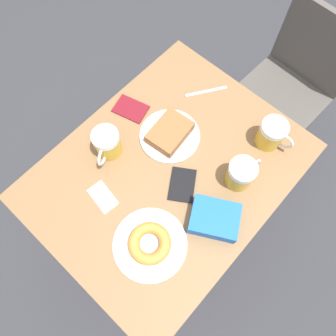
{
  "coord_description": "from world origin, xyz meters",
  "views": [
    {
      "loc": [
        0.3,
        -0.33,
        1.85
      ],
      "look_at": [
        0.0,
        0.0,
        0.77
      ],
      "focal_mm": 35.0,
      "sensor_mm": 36.0,
      "label": 1
    }
  ],
  "objects_px": {
    "plate_with_donut": "(150,244)",
    "beer_mug_left": "(241,174)",
    "beer_mug_center": "(272,134)",
    "beer_mug_right": "(107,144)",
    "passport_far_edge": "(182,185)",
    "plate_with_cake": "(170,134)",
    "napkin_folded": "(103,197)",
    "passport_near_edge": "(131,109)",
    "fork": "(206,91)",
    "blue_pouch": "(214,219)",
    "chair": "(296,78)"
  },
  "relations": [
    {
      "from": "plate_with_donut",
      "to": "beer_mug_left",
      "type": "distance_m",
      "value": 0.39
    },
    {
      "from": "plate_with_donut",
      "to": "beer_mug_center",
      "type": "distance_m",
      "value": 0.58
    },
    {
      "from": "beer_mug_center",
      "to": "beer_mug_right",
      "type": "xyz_separation_m",
      "value": [
        -0.41,
        -0.43,
        0.0
      ]
    },
    {
      "from": "plate_with_donut",
      "to": "passport_far_edge",
      "type": "bearing_deg",
      "value": 104.58
    },
    {
      "from": "plate_with_cake",
      "to": "plate_with_donut",
      "type": "distance_m",
      "value": 0.41
    },
    {
      "from": "beer_mug_center",
      "to": "napkin_folded",
      "type": "bearing_deg",
      "value": -117.64
    },
    {
      "from": "beer_mug_center",
      "to": "passport_near_edge",
      "type": "relative_size",
      "value": 0.95
    },
    {
      "from": "plate_with_cake",
      "to": "beer_mug_left",
      "type": "bearing_deg",
      "value": 6.9
    },
    {
      "from": "beer_mug_left",
      "to": "passport_far_edge",
      "type": "relative_size",
      "value": 0.88
    },
    {
      "from": "beer_mug_left",
      "to": "passport_near_edge",
      "type": "bearing_deg",
      "value": -174.1
    },
    {
      "from": "napkin_folded",
      "to": "beer_mug_center",
      "type": "bearing_deg",
      "value": 62.36
    },
    {
      "from": "fork",
      "to": "blue_pouch",
      "type": "relative_size",
      "value": 0.76
    },
    {
      "from": "plate_with_donut",
      "to": "napkin_folded",
      "type": "distance_m",
      "value": 0.24
    },
    {
      "from": "beer_mug_right",
      "to": "napkin_folded",
      "type": "relative_size",
      "value": 1.1
    },
    {
      "from": "passport_far_edge",
      "to": "beer_mug_right",
      "type": "bearing_deg",
      "value": -164.7
    },
    {
      "from": "blue_pouch",
      "to": "fork",
      "type": "bearing_deg",
      "value": 132.45
    },
    {
      "from": "napkin_folded",
      "to": "beer_mug_left",
      "type": "bearing_deg",
      "value": 50.23
    },
    {
      "from": "plate_with_donut",
      "to": "beer_mug_center",
      "type": "xyz_separation_m",
      "value": [
        0.06,
        0.58,
        0.04
      ]
    },
    {
      "from": "plate_with_cake",
      "to": "blue_pouch",
      "type": "bearing_deg",
      "value": -23.03
    },
    {
      "from": "beer_mug_left",
      "to": "beer_mug_right",
      "type": "distance_m",
      "value": 0.48
    },
    {
      "from": "plate_with_cake",
      "to": "fork",
      "type": "bearing_deg",
      "value": 96.19
    },
    {
      "from": "beer_mug_right",
      "to": "passport_near_edge",
      "type": "bearing_deg",
      "value": 110.72
    },
    {
      "from": "fork",
      "to": "chair",
      "type": "bearing_deg",
      "value": 68.9
    },
    {
      "from": "plate_with_cake",
      "to": "passport_far_edge",
      "type": "distance_m",
      "value": 0.2
    },
    {
      "from": "plate_with_cake",
      "to": "beer_mug_left",
      "type": "distance_m",
      "value": 0.3
    },
    {
      "from": "napkin_folded",
      "to": "blue_pouch",
      "type": "bearing_deg",
      "value": 30.02
    },
    {
      "from": "plate_with_cake",
      "to": "blue_pouch",
      "type": "distance_m",
      "value": 0.36
    },
    {
      "from": "passport_near_edge",
      "to": "blue_pouch",
      "type": "height_order",
      "value": "blue_pouch"
    },
    {
      "from": "chair",
      "to": "blue_pouch",
      "type": "height_order",
      "value": "chair"
    },
    {
      "from": "plate_with_donut",
      "to": "passport_far_edge",
      "type": "xyz_separation_m",
      "value": [
        -0.06,
        0.23,
        -0.02
      ]
    },
    {
      "from": "beer_mug_center",
      "to": "fork",
      "type": "xyz_separation_m",
      "value": [
        -0.31,
        0.02,
        -0.05
      ]
    },
    {
      "from": "fork",
      "to": "passport_near_edge",
      "type": "relative_size",
      "value": 1.05
    },
    {
      "from": "plate_with_cake",
      "to": "napkin_folded",
      "type": "xyz_separation_m",
      "value": [
        -0.01,
        -0.34,
        -0.02
      ]
    },
    {
      "from": "beer_mug_right",
      "to": "passport_near_edge",
      "type": "height_order",
      "value": "beer_mug_right"
    },
    {
      "from": "chair",
      "to": "beer_mug_right",
      "type": "bearing_deg",
      "value": -104.78
    },
    {
      "from": "plate_with_cake",
      "to": "beer_mug_left",
      "type": "height_order",
      "value": "beer_mug_left"
    },
    {
      "from": "plate_with_donut",
      "to": "blue_pouch",
      "type": "distance_m",
      "value": 0.23
    },
    {
      "from": "plate_with_cake",
      "to": "fork",
      "type": "height_order",
      "value": "plate_with_cake"
    },
    {
      "from": "fork",
      "to": "beer_mug_center",
      "type": "bearing_deg",
      "value": -2.92
    },
    {
      "from": "plate_with_donut",
      "to": "blue_pouch",
      "type": "relative_size",
      "value": 1.24
    },
    {
      "from": "beer_mug_center",
      "to": "beer_mug_right",
      "type": "height_order",
      "value": "same"
    },
    {
      "from": "beer_mug_right",
      "to": "plate_with_donut",
      "type": "bearing_deg",
      "value": -23.27
    },
    {
      "from": "plate_with_donut",
      "to": "beer_mug_left",
      "type": "relative_size",
      "value": 1.83
    },
    {
      "from": "plate_with_donut",
      "to": "napkin_folded",
      "type": "bearing_deg",
      "value": 178.0
    },
    {
      "from": "plate_with_cake",
      "to": "beer_mug_right",
      "type": "height_order",
      "value": "beer_mug_right"
    },
    {
      "from": "plate_with_donut",
      "to": "chair",
      "type": "bearing_deg",
      "value": 93.12
    },
    {
      "from": "beer_mug_left",
      "to": "fork",
      "type": "distance_m",
      "value": 0.39
    },
    {
      "from": "napkin_folded",
      "to": "passport_near_edge",
      "type": "xyz_separation_m",
      "value": [
        -0.18,
        0.32,
        0.0
      ]
    },
    {
      "from": "plate_with_donut",
      "to": "passport_far_edge",
      "type": "height_order",
      "value": "plate_with_donut"
    },
    {
      "from": "beer_mug_right",
      "to": "plate_with_cake",
      "type": "bearing_deg",
      "value": 57.01
    }
  ]
}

